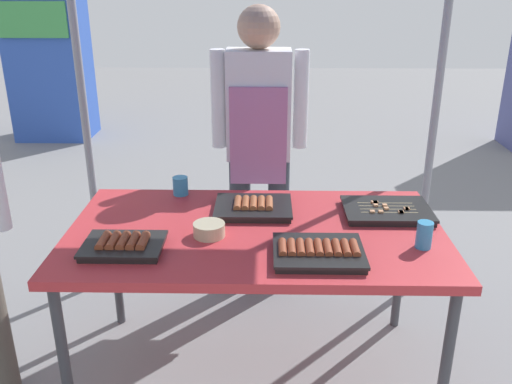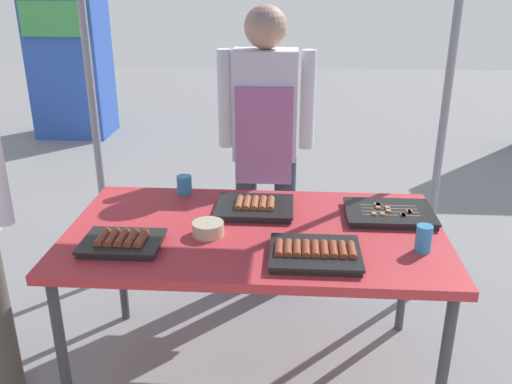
% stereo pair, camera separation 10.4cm
% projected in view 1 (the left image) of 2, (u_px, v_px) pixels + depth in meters
% --- Properties ---
extents(ground_plane, '(18.00, 18.00, 0.00)m').
position_uv_depth(ground_plane, '(256.00, 371.00, 2.63)').
color(ground_plane, slate).
extents(stall_table, '(1.60, 0.90, 0.75)m').
position_uv_depth(stall_table, '(256.00, 240.00, 2.37)').
color(stall_table, '#C63338').
rests_on(stall_table, ground).
extents(tray_grilled_sausages, '(0.35, 0.28, 0.05)m').
position_uv_depth(tray_grilled_sausages, '(253.00, 207.00, 2.52)').
color(tray_grilled_sausages, black).
rests_on(tray_grilled_sausages, stall_table).
extents(tray_meat_skewers, '(0.39, 0.29, 0.04)m').
position_uv_depth(tray_meat_skewers, '(387.00, 211.00, 2.49)').
color(tray_meat_skewers, black).
rests_on(tray_meat_skewers, stall_table).
extents(tray_pork_links, '(0.31, 0.24, 0.06)m').
position_uv_depth(tray_pork_links, '(123.00, 245.00, 2.17)').
color(tray_pork_links, black).
rests_on(tray_pork_links, stall_table).
extents(tray_spring_rolls, '(0.35, 0.29, 0.05)m').
position_uv_depth(tray_spring_rolls, '(318.00, 252.00, 2.12)').
color(tray_spring_rolls, black).
rests_on(tray_spring_rolls, stall_table).
extents(condiment_bowl, '(0.13, 0.13, 0.06)m').
position_uv_depth(condiment_bowl, '(209.00, 230.00, 2.28)').
color(condiment_bowl, '#BFB28C').
rests_on(condiment_bowl, stall_table).
extents(drink_cup_near_edge, '(0.06, 0.06, 0.11)m').
position_uv_depth(drink_cup_near_edge, '(424.00, 235.00, 2.17)').
color(drink_cup_near_edge, '#338CBF').
rests_on(drink_cup_near_edge, stall_table).
extents(drink_cup_by_wok, '(0.07, 0.07, 0.09)m').
position_uv_depth(drink_cup_by_wok, '(180.00, 186.00, 2.70)').
color(drink_cup_by_wok, '#338CBF').
rests_on(drink_cup_by_wok, stall_table).
extents(vendor_woman, '(0.52, 0.23, 1.62)m').
position_uv_depth(vendor_woman, '(259.00, 132.00, 3.00)').
color(vendor_woman, '#333842').
rests_on(vendor_woman, ground).
extents(neighbor_stall_left, '(0.80, 0.63, 1.65)m').
position_uv_depth(neighbor_stall_left, '(50.00, 64.00, 6.10)').
color(neighbor_stall_left, '#2D51B2').
rests_on(neighbor_stall_left, ground).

